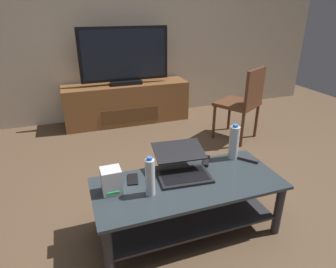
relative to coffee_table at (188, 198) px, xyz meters
The scene contains 13 objects.
ground_plane 0.37m from the coffee_table, 77.64° to the left, with size 7.68×7.68×0.00m, color brown.
back_wall 2.88m from the coffee_table, 88.93° to the left, with size 6.40×0.12×2.80m, color #B2A38C.
coffee_table is the anchor object (origin of this frame).
media_cabinet 2.34m from the coffee_table, 88.37° to the left, with size 1.71×0.44×0.55m.
television 2.40m from the coffee_table, 88.36° to the left, with size 1.18×0.20×0.74m.
dining_chair 1.80m from the coffee_table, 45.27° to the left, with size 0.60×0.60×0.89m.
laptop 0.23m from the coffee_table, 88.77° to the left, with size 0.40×0.43×0.17m.
router_box 0.56m from the coffee_table, behind, with size 0.13×0.12×0.17m.
water_bottle_near 0.38m from the coffee_table, behind, with size 0.06×0.06×0.27m.
water_bottle_far 0.58m from the coffee_table, 23.50° to the left, with size 0.08×0.08×0.29m.
cell_phone 0.41m from the coffee_table, 156.21° to the left, with size 0.07×0.14×0.01m, color black.
tv_remote 0.60m from the coffee_table, 12.55° to the left, with size 0.04×0.16×0.02m, color #2D2D30.
soundbar_remote 0.35m from the coffee_table, 41.17° to the left, with size 0.04×0.16×0.02m, color black.
Camera 1 is at (-0.74, -1.77, 1.52)m, focal length 30.95 mm.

